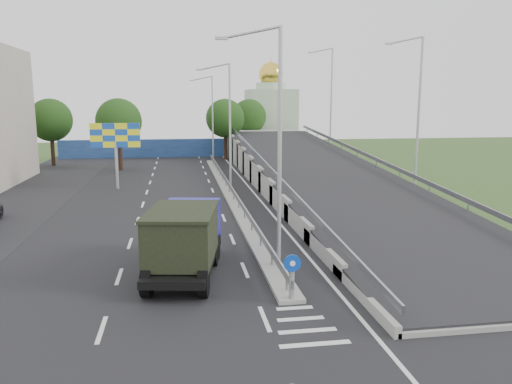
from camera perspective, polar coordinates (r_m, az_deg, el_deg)
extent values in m
plane|color=#2D4C1E|center=(16.66, 5.82, -15.46)|extent=(160.00, 160.00, 0.00)
cube|color=black|center=(35.26, -7.23, -1.63)|extent=(26.00, 90.00, 0.04)
cube|color=gray|center=(39.35, -3.05, -0.17)|extent=(1.00, 44.00, 0.20)
cube|color=gray|center=(42.06, 13.86, 3.33)|extent=(0.10, 50.00, 0.32)
cube|color=gray|center=(39.38, 0.98, 3.17)|extent=(0.10, 50.00, 0.32)
cube|color=gray|center=(39.23, -3.06, 0.77)|extent=(0.08, 44.00, 0.32)
cylinder|color=gray|center=(39.28, -3.06, 0.41)|extent=(0.09, 0.09, 0.60)
cylinder|color=black|center=(18.31, 4.09, -10.27)|extent=(0.20, 0.20, 1.20)
cylinder|color=#0C3FBF|center=(17.99, 4.18, -8.13)|extent=(0.64, 0.05, 0.64)
cylinder|color=white|center=(17.96, 4.20, -8.15)|extent=(0.20, 0.03, 0.20)
cylinder|color=#B2B5B7|center=(21.02, 2.72, 4.75)|extent=(0.18, 0.18, 10.00)
cylinder|color=#B2B5B7|center=(20.90, -0.55, 17.78)|extent=(2.57, 0.12, 0.66)
cube|color=#B2B5B7|center=(20.73, -3.99, 17.12)|extent=(0.50, 0.18, 0.12)
cylinder|color=#B2B5B7|center=(40.77, -2.99, 7.42)|extent=(0.18, 0.18, 10.00)
cylinder|color=#B2B5B7|center=(40.70, -4.78, 14.09)|extent=(2.57, 0.12, 0.66)
cube|color=#B2B5B7|center=(40.61, -6.52, 13.71)|extent=(0.50, 0.18, 0.12)
cylinder|color=#B2B5B7|center=(60.68, -4.98, 8.33)|extent=(0.18, 0.18, 10.00)
cylinder|color=#B2B5B7|center=(60.63, -6.21, 12.80)|extent=(2.57, 0.12, 0.66)
cube|color=#B2B5B7|center=(60.58, -7.36, 12.54)|extent=(0.50, 0.18, 0.12)
cube|color=navy|center=(66.77, -8.98, 4.98)|extent=(30.00, 0.50, 2.40)
cube|color=#B2CCAD|center=(75.84, 1.68, 8.21)|extent=(7.00, 7.00, 9.00)
cylinder|color=#B2CCAD|center=(75.82, 1.70, 11.99)|extent=(4.40, 4.40, 1.00)
sphere|color=gold|center=(75.89, 1.71, 13.28)|extent=(3.60, 3.60, 3.60)
cone|color=gold|center=(76.02, 1.72, 14.78)|extent=(0.30, 0.30, 1.20)
cylinder|color=#B2B5B7|center=(43.12, -15.64, 2.94)|extent=(0.24, 0.24, 4.00)
cube|color=#FBF41B|center=(42.89, -15.80, 6.25)|extent=(4.00, 0.20, 2.00)
cylinder|color=black|center=(55.08, -15.26, 4.48)|extent=(0.44, 0.44, 4.00)
sphere|color=#16350E|center=(54.87, -15.42, 7.80)|extent=(4.80, 4.80, 4.80)
cylinder|color=black|center=(62.99, -3.51, 5.50)|extent=(0.44, 0.44, 4.00)
sphere|color=#16350E|center=(62.81, -3.54, 8.41)|extent=(4.80, 4.80, 4.80)
cylinder|color=black|center=(61.36, -22.22, 4.63)|extent=(0.44, 0.44, 4.00)
sphere|color=#16350E|center=(61.17, -22.43, 7.62)|extent=(4.80, 4.80, 4.80)
cylinder|color=black|center=(70.40, -0.80, 6.02)|extent=(0.44, 0.44, 4.00)
sphere|color=#16350E|center=(70.23, -0.80, 8.63)|extent=(4.80, 4.80, 4.80)
cylinder|color=black|center=(23.68, -9.79, -6.16)|extent=(0.56, 1.21, 1.16)
cylinder|color=black|center=(23.38, -4.66, -6.26)|extent=(0.56, 1.21, 1.16)
cylinder|color=black|center=(22.78, -10.23, -6.84)|extent=(0.56, 1.21, 1.16)
cylinder|color=black|center=(22.48, -4.90, -6.95)|extent=(0.56, 1.21, 1.16)
cylinder|color=black|center=(19.36, -12.34, -10.03)|extent=(0.56, 1.21, 1.16)
cylinder|color=black|center=(19.00, -6.03, -10.24)|extent=(0.56, 1.21, 1.16)
cube|color=black|center=(21.36, -8.09, -7.49)|extent=(3.51, 6.87, 0.32)
cube|color=#110C86|center=(23.45, -7.22, -3.19)|extent=(2.68, 2.08, 1.80)
cube|color=black|center=(24.13, -6.97, -1.64)|extent=(1.99, 0.40, 0.74)
cube|color=black|center=(24.58, -6.87, -5.22)|extent=(2.42, 0.57, 0.53)
cube|color=black|center=(20.44, -8.44, -4.93)|extent=(3.18, 4.39, 1.90)
cube|color=black|center=(20.20, -8.52, -2.18)|extent=(3.30, 4.51, 0.13)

